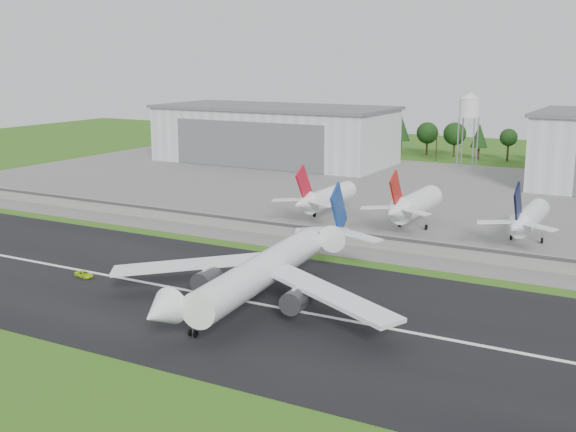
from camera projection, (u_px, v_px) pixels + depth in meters
The scene contains 14 objects.
ground at pixel (197, 316), 120.89m from camera, with size 600.00×600.00×0.00m, color #245C15.
runway at pixel (230, 299), 129.43m from camera, with size 320.00×60.00×0.10m, color black.
runway_centerline at pixel (230, 298), 129.42m from camera, with size 220.00×1.00×0.02m, color white.
apron at pixel (425, 197), 223.51m from camera, with size 320.00×150.00×0.10m, color slate.
blast_fence at pixel (336, 236), 167.53m from camera, with size 240.00×0.61×3.50m.
hangar_west at pixel (274, 134), 297.17m from camera, with size 97.00×44.00×23.20m.
water_tower at pixel (470, 105), 276.20m from camera, with size 8.40×8.40×29.40m.
utility_poles at pixel (488, 165), 291.94m from camera, with size 230.00×3.00×12.00m, color black, non-canonical shape.
treeline at pixel (497, 160), 304.77m from camera, with size 320.00×16.00×22.00m, color black, non-canonical shape.
main_airliner at pixel (260, 279), 124.85m from camera, with size 57.01×59.27×18.17m.
ground_vehicle at pixel (84, 274), 141.82m from camera, with size 1.99×4.33×1.20m, color #B5DD1A.
parked_jet_red_a at pixel (324, 198), 191.58m from camera, with size 7.36×31.29×16.42m.
parked_jet_red_b at pixel (412, 205), 180.04m from camera, with size 7.36×31.29×16.85m.
parked_jet_navy at pixel (527, 219), 166.92m from camera, with size 7.36×31.29×16.36m.
Camera 1 is at (68.68, -92.85, 42.35)m, focal length 45.00 mm.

